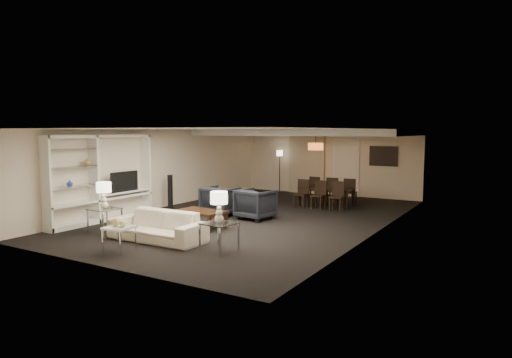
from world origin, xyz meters
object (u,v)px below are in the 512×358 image
at_px(sofa, 157,226).
at_px(floor_lamp, 280,171).
at_px(coffee_table, 201,219).
at_px(table_lamp_right, 219,207).
at_px(chair_nl, 301,194).
at_px(side_table_right, 219,237).
at_px(side_table_left, 105,220).
at_px(chair_fl, 317,189).
at_px(table_lamp_left, 104,195).
at_px(dining_table, 326,197).
at_px(chair_fm, 333,190).
at_px(vase_amber, 87,162).
at_px(armchair_right, 256,204).
at_px(chair_fr, 351,192).
at_px(armchair_left, 220,201).
at_px(television, 122,181).
at_px(chair_nr, 336,196).
at_px(chair_nm, 318,195).
at_px(marble_table, 120,239).
at_px(vase_blue, 70,183).
at_px(pendant_light, 316,147).
at_px(floor_speaker, 170,192).

distance_m(sofa, floor_lamp, 8.75).
relative_size(sofa, coffee_table, 1.82).
xyz_separation_m(table_lamp_right, chair_nl, (-0.84, 5.71, -0.45)).
bearing_deg(side_table_right, side_table_left, 180.00).
distance_m(chair_nl, chair_fl, 1.30).
height_order(table_lamp_left, dining_table, table_lamp_left).
distance_m(chair_fm, floor_lamp, 3.35).
bearing_deg(table_lamp_right, floor_lamp, 110.09).
bearing_deg(floor_lamp, vase_amber, -99.50).
distance_m(armchair_right, table_lamp_left, 4.05).
bearing_deg(chair_nl, side_table_right, -80.54).
bearing_deg(chair_fr, chair_fl, -7.96).
xyz_separation_m(armchair_left, chair_fl, (1.46, 3.71, 0.03)).
bearing_deg(television, chair_nr, -49.64).
distance_m(coffee_table, side_table_left, 2.34).
xyz_separation_m(armchair_left, chair_fm, (2.06, 3.71, 0.03)).
bearing_deg(vase_amber, table_lamp_right, -5.72).
distance_m(armchair_left, armchair_right, 1.20).
xyz_separation_m(chair_nm, chair_fr, (0.60, 1.30, 0.00)).
height_order(marble_table, chair_fl, chair_fl).
bearing_deg(sofa, side_table_left, 179.63).
relative_size(side_table_left, television, 0.63).
relative_size(armchair_left, table_lamp_left, 1.44).
distance_m(table_lamp_left, chair_fr, 7.97).
distance_m(side_table_left, table_lamp_left, 0.61).
distance_m(chair_nl, chair_fr, 1.77).
bearing_deg(armchair_right, vase_amber, 47.67).
bearing_deg(chair_fl, side_table_left, 75.91).
xyz_separation_m(vase_blue, chair_fm, (4.28, 7.11, -0.70)).
relative_size(chair_nl, chair_nm, 1.00).
relative_size(pendant_light, chair_nl, 0.58).
bearing_deg(side_table_left, armchair_left, 71.57).
height_order(pendant_light, table_lamp_left, pendant_light).
height_order(side_table_left, dining_table, dining_table).
bearing_deg(vase_blue, marble_table, -19.41).
height_order(table_lamp_right, chair_nm, table_lamp_right).
height_order(coffee_table, dining_table, dining_table).
relative_size(floor_speaker, chair_fr, 1.19).
bearing_deg(pendant_light, armchair_left, -110.61).
bearing_deg(armchair_left, floor_speaker, -2.79).
bearing_deg(coffee_table, television, -179.67).
xyz_separation_m(sofa, floor_lamp, (-1.45, 8.62, 0.51)).
relative_size(side_table_right, floor_speaker, 0.58).
xyz_separation_m(armchair_right, floor_speaker, (-3.23, 0.13, 0.11)).
bearing_deg(chair_nr, sofa, -115.24).
bearing_deg(coffee_table, chair_fl, 80.93).
distance_m(vase_blue, chair_fr, 8.66).
height_order(armchair_right, table_lamp_right, table_lamp_right).
relative_size(marble_table, floor_lamp, 0.31).
bearing_deg(vase_blue, coffee_table, 31.22).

